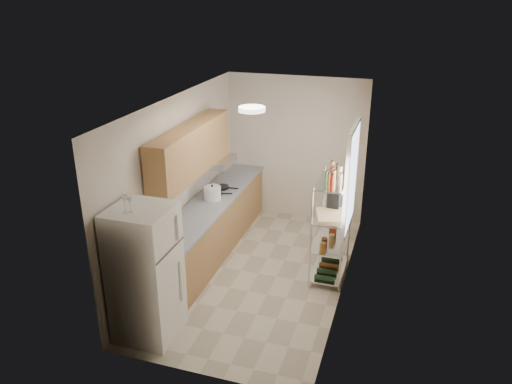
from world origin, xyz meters
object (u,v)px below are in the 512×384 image
at_px(frying_pan_large, 215,194).
at_px(cutting_board, 331,215).
at_px(rice_cooker, 212,193).
at_px(refrigerator, 146,273).
at_px(espresso_machine, 335,198).

xyz_separation_m(frying_pan_large, cutting_board, (1.94, -0.48, 0.11)).
distance_m(rice_cooker, cutting_board, 1.93).
bearing_deg(frying_pan_large, refrigerator, -104.34).
bearing_deg(frying_pan_large, espresso_machine, -20.86).
bearing_deg(cutting_board, rice_cooker, 171.26).
relative_size(rice_cooker, frying_pan_large, 1.09).
bearing_deg(rice_cooker, espresso_machine, 0.78).
relative_size(rice_cooker, cutting_board, 0.55).
relative_size(refrigerator, frying_pan_large, 6.88).
xyz_separation_m(rice_cooker, cutting_board, (1.90, -0.29, 0.02)).
bearing_deg(cutting_board, frying_pan_large, 166.14).
distance_m(frying_pan_large, cutting_board, 2.00).
distance_m(refrigerator, espresso_machine, 2.91).
height_order(rice_cooker, espresso_machine, espresso_machine).
xyz_separation_m(refrigerator, rice_cooker, (-0.04, 2.18, 0.16)).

